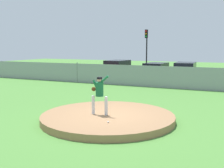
{
  "coord_description": "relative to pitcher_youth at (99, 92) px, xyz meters",
  "views": [
    {
      "loc": [
        4.92,
        -10.1,
        3.07
      ],
      "look_at": [
        -0.32,
        1.11,
        1.39
      ],
      "focal_mm": 44.39,
      "sensor_mm": 36.0,
      "label": 1
    }
  ],
  "objects": [
    {
      "name": "ground_plane",
      "position": [
        0.29,
        6.19,
        -1.24
      ],
      "size": [
        80.0,
        80.0,
        0.0
      ],
      "primitive_type": "plane",
      "color": "#4C8438"
    },
    {
      "name": "asphalt_strip",
      "position": [
        0.29,
        14.69,
        -1.23
      ],
      "size": [
        44.0,
        7.0,
        0.01
      ],
      "primitive_type": "cube",
      "color": "#2B2B2D",
      "rests_on": "ground_plane"
    },
    {
      "name": "pitchers_mound",
      "position": [
        0.29,
        0.19,
        -1.1
      ],
      "size": [
        5.53,
        5.53,
        0.27
      ],
      "primitive_type": "cylinder",
      "color": "#99704C",
      "rests_on": "ground_plane"
    },
    {
      "name": "pitcher_youth",
      "position": [
        0.0,
        0.0,
        0.0
      ],
      "size": [
        0.81,
        0.32,
        1.65
      ],
      "color": "silver",
      "rests_on": "pitchers_mound"
    },
    {
      "name": "baseball",
      "position": [
        0.88,
        -1.0,
        -0.93
      ],
      "size": [
        0.07,
        0.07,
        0.07
      ],
      "primitive_type": "sphere",
      "color": "white",
      "rests_on": "pitchers_mound"
    },
    {
      "name": "chainlink_fence",
      "position": [
        0.29,
        10.19,
        -0.42
      ],
      "size": [
        38.88,
        0.07,
        1.73
      ],
      "color": "gray",
      "rests_on": "ground_plane"
    },
    {
      "name": "parked_car_red",
      "position": [
        -5.78,
        14.86,
        -0.41
      ],
      "size": [
        2.21,
        4.89,
        1.73
      ],
      "color": "#A81919",
      "rests_on": "ground_plane"
    },
    {
      "name": "parked_car_slate",
      "position": [
        0.82,
        14.48,
        -0.42
      ],
      "size": [
        1.97,
        4.74,
        1.7
      ],
      "color": "slate",
      "rests_on": "ground_plane"
    },
    {
      "name": "parked_car_charcoal",
      "position": [
        -1.95,
        15.03,
        -0.48
      ],
      "size": [
        2.15,
        4.7,
        1.55
      ],
      "color": "#232328",
      "rests_on": "ground_plane"
    },
    {
      "name": "traffic_cone_orange",
      "position": [
        -7.45,
        15.88,
        -0.98
      ],
      "size": [
        0.4,
        0.4,
        0.55
      ],
      "color": "orange",
      "rests_on": "asphalt_strip"
    },
    {
      "name": "traffic_light_near",
      "position": [
        -4.2,
        19.03,
        2.08
      ],
      "size": [
        0.28,
        0.46,
        4.86
      ],
      "color": "black",
      "rests_on": "ground_plane"
    }
  ]
}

